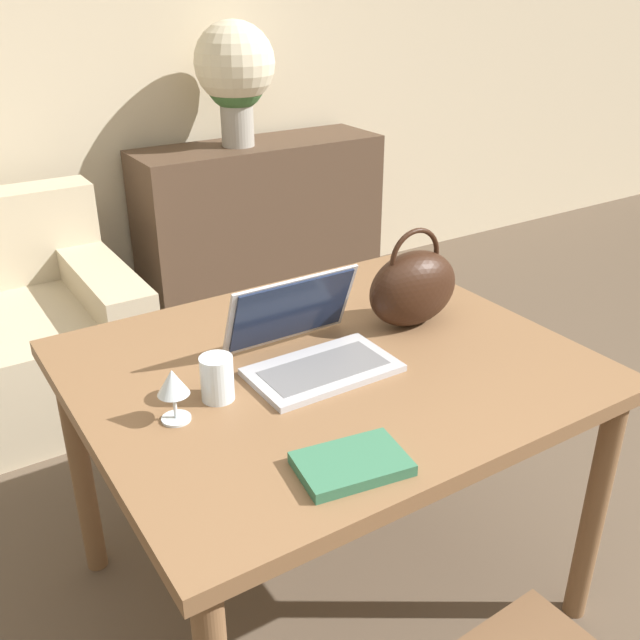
{
  "coord_description": "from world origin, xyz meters",
  "views": [
    {
      "loc": [
        -0.81,
        -0.61,
        1.63
      ],
      "look_at": [
        0.02,
        0.69,
        0.88
      ],
      "focal_mm": 40.0,
      "sensor_mm": 36.0,
      "label": 1
    }
  ],
  "objects_px": {
    "wine_glass": "(173,385)",
    "handbag": "(413,287)",
    "flower_vase": "(235,72)",
    "drinking_glass": "(217,378)",
    "laptop": "(306,341)"
  },
  "relations": [
    {
      "from": "drinking_glass",
      "to": "flower_vase",
      "type": "xyz_separation_m",
      "value": [
        1.0,
        1.87,
        0.41
      ]
    },
    {
      "from": "wine_glass",
      "to": "handbag",
      "type": "bearing_deg",
      "value": 7.6
    },
    {
      "from": "wine_glass",
      "to": "handbag",
      "type": "xyz_separation_m",
      "value": [
        0.73,
        0.1,
        0.02
      ]
    },
    {
      "from": "handbag",
      "to": "flower_vase",
      "type": "bearing_deg",
      "value": 78.02
    },
    {
      "from": "wine_glass",
      "to": "flower_vase",
      "type": "height_order",
      "value": "flower_vase"
    },
    {
      "from": "drinking_glass",
      "to": "handbag",
      "type": "distance_m",
      "value": 0.62
    },
    {
      "from": "laptop",
      "to": "drinking_glass",
      "type": "distance_m",
      "value": 0.26
    },
    {
      "from": "drinking_glass",
      "to": "flower_vase",
      "type": "height_order",
      "value": "flower_vase"
    },
    {
      "from": "drinking_glass",
      "to": "wine_glass",
      "type": "distance_m",
      "value": 0.12
    },
    {
      "from": "drinking_glass",
      "to": "flower_vase",
      "type": "relative_size",
      "value": 0.19
    },
    {
      "from": "handbag",
      "to": "drinking_glass",
      "type": "bearing_deg",
      "value": -173.72
    },
    {
      "from": "wine_glass",
      "to": "flower_vase",
      "type": "relative_size",
      "value": 0.22
    },
    {
      "from": "handbag",
      "to": "flower_vase",
      "type": "distance_m",
      "value": 1.88
    },
    {
      "from": "laptop",
      "to": "wine_glass",
      "type": "xyz_separation_m",
      "value": [
        -0.37,
        -0.07,
        0.03
      ]
    },
    {
      "from": "drinking_glass",
      "to": "wine_glass",
      "type": "relative_size",
      "value": 0.86
    }
  ]
}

